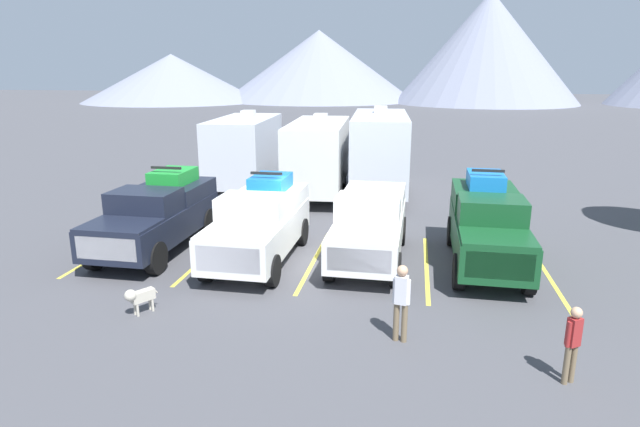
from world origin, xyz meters
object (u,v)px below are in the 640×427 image
(camper_trailer_b, at_px, (318,154))
(camper_trailer_c, at_px, (380,149))
(pickup_truck_d, at_px, (487,224))
(camper_trailer_a, at_px, (245,149))
(person_b, at_px, (573,340))
(dog, at_px, (138,296))
(person_a, at_px, (401,298))
(pickup_truck_b, at_px, (260,222))
(pickup_truck_c, at_px, (370,224))
(pickup_truck_a, at_px, (158,213))

(camper_trailer_b, relative_size, camper_trailer_c, 0.94)
(pickup_truck_d, relative_size, camper_trailer_b, 0.69)
(camper_trailer_a, distance_m, person_b, 18.54)
(dog, bearing_deg, camper_trailer_a, 97.00)
(pickup_truck_d, distance_m, camper_trailer_b, 10.34)
(camper_trailer_c, height_order, person_b, camper_trailer_c)
(camper_trailer_b, relative_size, person_a, 4.66)
(pickup_truck_b, relative_size, camper_trailer_a, 0.73)
(camper_trailer_c, bearing_deg, pickup_truck_b, -107.29)
(pickup_truck_d, distance_m, person_a, 5.71)
(camper_trailer_a, bearing_deg, pickup_truck_b, -69.87)
(pickup_truck_d, distance_m, person_b, 6.32)
(dog, bearing_deg, pickup_truck_d, 30.43)
(camper_trailer_c, bearing_deg, pickup_truck_c, -87.94)
(camper_trailer_c, xyz_separation_m, dog, (-4.73, -13.71, -1.63))
(pickup_truck_b, xyz_separation_m, person_b, (7.48, -5.51, -0.30))
(camper_trailer_a, relative_size, dog, 10.06)
(pickup_truck_a, height_order, person_a, pickup_truck_a)
(pickup_truck_d, xyz_separation_m, person_a, (-2.35, -5.20, -0.25))
(camper_trailer_b, bearing_deg, pickup_truck_b, -91.47)
(pickup_truck_d, bearing_deg, camper_trailer_c, 113.26)
(person_b, bearing_deg, pickup_truck_b, 143.61)
(pickup_truck_c, relative_size, person_a, 3.10)
(pickup_truck_b, xyz_separation_m, pickup_truck_d, (6.70, 0.76, 0.07))
(camper_trailer_b, relative_size, person_b, 5.26)
(camper_trailer_c, bearing_deg, pickup_truck_d, -66.74)
(pickup_truck_a, xyz_separation_m, pickup_truck_c, (6.78, 0.17, -0.06))
(pickup_truck_d, height_order, camper_trailer_c, camper_trailer_c)
(pickup_truck_a, bearing_deg, camper_trailer_a, 89.65)
(pickup_truck_d, height_order, dog, pickup_truck_d)
(person_a, distance_m, dog, 6.16)
(pickup_truck_a, height_order, pickup_truck_d, pickup_truck_d)
(pickup_truck_c, xyz_separation_m, dog, (-5.05, -4.78, -0.66))
(pickup_truck_a, bearing_deg, person_b, -28.23)
(pickup_truck_c, bearing_deg, dog, -136.55)
(pickup_truck_c, relative_size, camper_trailer_b, 0.66)
(pickup_truck_a, xyz_separation_m, camper_trailer_a, (0.06, 9.03, 0.77))
(pickup_truck_b, distance_m, person_a, 6.22)
(camper_trailer_c, distance_m, person_a, 14.05)
(camper_trailer_b, bearing_deg, pickup_truck_c, -69.65)
(pickup_truck_b, xyz_separation_m, person_a, (4.35, -4.45, -0.19))
(pickup_truck_c, bearing_deg, person_a, -77.85)
(camper_trailer_a, height_order, camper_trailer_b, camper_trailer_a)
(camper_trailer_c, bearing_deg, camper_trailer_a, -179.44)
(person_a, bearing_deg, camper_trailer_a, 119.37)
(camper_trailer_c, height_order, person_a, camper_trailer_c)
(pickup_truck_d, bearing_deg, pickup_truck_c, -176.71)
(pickup_truck_d, bearing_deg, dog, -149.57)
(dog, bearing_deg, person_a, -2.05)
(camper_trailer_c, xyz_separation_m, person_b, (4.52, -15.00, -1.21))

